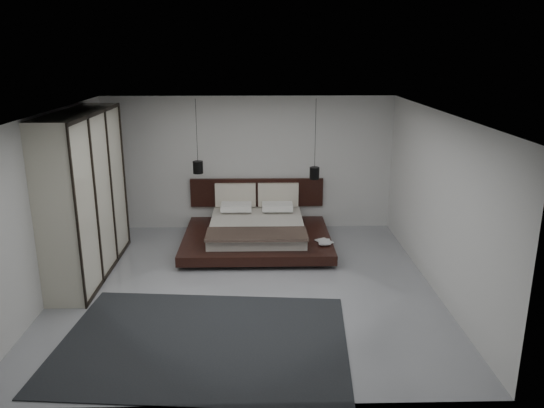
{
  "coord_description": "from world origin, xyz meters",
  "views": [
    {
      "loc": [
        0.22,
        -7.9,
        3.71
      ],
      "look_at": [
        0.44,
        1.2,
        1.04
      ],
      "focal_mm": 35.0,
      "sensor_mm": 36.0,
      "label": 1
    }
  ],
  "objects_px": {
    "lattice_screen": "(100,175)",
    "bed": "(257,231)",
    "wardrobe": "(84,195)",
    "rug": "(204,341)",
    "pendant_left": "(198,167)",
    "pendant_right": "(314,173)"
  },
  "relations": [
    {
      "from": "pendant_left",
      "to": "wardrobe",
      "type": "xyz_separation_m",
      "value": [
        -1.71,
        -1.68,
        -0.09
      ]
    },
    {
      "from": "wardrobe",
      "to": "rug",
      "type": "distance_m",
      "value": 3.49
    },
    {
      "from": "bed",
      "to": "wardrobe",
      "type": "xyz_separation_m",
      "value": [
        -2.86,
        -1.24,
        1.09
      ]
    },
    {
      "from": "rug",
      "to": "pendant_right",
      "type": "bearing_deg",
      "value": 65.54
    },
    {
      "from": "bed",
      "to": "pendant_left",
      "type": "bearing_deg",
      "value": 158.89
    },
    {
      "from": "lattice_screen",
      "to": "pendant_right",
      "type": "height_order",
      "value": "pendant_right"
    },
    {
      "from": "bed",
      "to": "pendant_right",
      "type": "height_order",
      "value": "pendant_right"
    },
    {
      "from": "lattice_screen",
      "to": "rug",
      "type": "height_order",
      "value": "lattice_screen"
    },
    {
      "from": "bed",
      "to": "pendant_right",
      "type": "xyz_separation_m",
      "value": [
        1.15,
        0.45,
        1.05
      ]
    },
    {
      "from": "bed",
      "to": "rug",
      "type": "height_order",
      "value": "bed"
    },
    {
      "from": "lattice_screen",
      "to": "wardrobe",
      "type": "height_order",
      "value": "wardrobe"
    },
    {
      "from": "bed",
      "to": "lattice_screen",
      "type": "bearing_deg",
      "value": 170.09
    },
    {
      "from": "lattice_screen",
      "to": "bed",
      "type": "xyz_separation_m",
      "value": [
        3.11,
        -0.54,
        -1.01
      ]
    },
    {
      "from": "pendant_right",
      "to": "wardrobe",
      "type": "height_order",
      "value": "pendant_right"
    },
    {
      "from": "bed",
      "to": "pendant_left",
      "type": "distance_m",
      "value": 1.71
    },
    {
      "from": "wardrobe",
      "to": "rug",
      "type": "bearing_deg",
      "value": -47.52
    },
    {
      "from": "lattice_screen",
      "to": "bed",
      "type": "bearing_deg",
      "value": -9.91
    },
    {
      "from": "lattice_screen",
      "to": "pendant_left",
      "type": "distance_m",
      "value": 1.97
    },
    {
      "from": "rug",
      "to": "pendant_left",
      "type": "bearing_deg",
      "value": 96.52
    },
    {
      "from": "pendant_left",
      "to": "rug",
      "type": "xyz_separation_m",
      "value": [
        0.46,
        -4.05,
        -1.46
      ]
    },
    {
      "from": "bed",
      "to": "pendant_left",
      "type": "relative_size",
      "value": 1.93
    },
    {
      "from": "pendant_left",
      "to": "wardrobe",
      "type": "relative_size",
      "value": 0.52
    }
  ]
}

